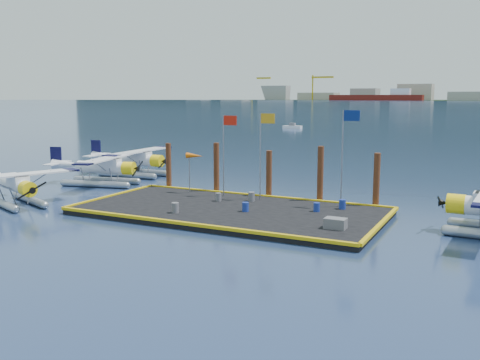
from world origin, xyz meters
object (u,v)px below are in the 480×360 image
(piling_3, at_px, (320,176))
(seaplane_a, at_px, (17,187))
(drum_3, at_px, (175,208))
(flagpole_red, at_px, (226,143))
(drum_5, at_px, (251,197))
(flagpole_yellow, at_px, (263,143))
(windsock, at_px, (194,157))
(drum_2, at_px, (317,207))
(piling_0, at_px, (169,167))
(drum_4, at_px, (342,204))
(seaplane_c, at_px, (136,161))
(piling_4, at_px, (376,182))
(flagpole_blue, at_px, (345,144))
(piling_1, at_px, (216,169))
(piling_2, at_px, (269,176))
(drum_0, at_px, (218,197))
(seaplane_b, at_px, (104,169))
(drum_1, at_px, (245,207))
(crate, at_px, (335,223))

(piling_3, bearing_deg, seaplane_a, -153.36)
(drum_3, height_order, flagpole_red, flagpole_red)
(seaplane_a, xyz_separation_m, drum_5, (15.24, 7.21, -0.63))
(flagpole_yellow, bearing_deg, piling_3, 22.85)
(windsock, bearing_deg, drum_3, -68.94)
(drum_2, bearing_deg, piling_0, 164.87)
(drum_4, bearing_deg, flagpole_yellow, 173.63)
(seaplane_c, relative_size, piling_4, 2.40)
(flagpole_blue, height_order, piling_1, flagpole_blue)
(piling_2, height_order, piling_4, piling_4)
(flagpole_red, height_order, piling_1, flagpole_red)
(seaplane_a, xyz_separation_m, drum_3, (12.51, 1.54, -0.62))
(drum_0, bearing_deg, flagpole_red, 102.31)
(drum_5, bearing_deg, seaplane_b, 171.09)
(piling_2, relative_size, piling_4, 0.95)
(piling_3, bearing_deg, drum_2, -74.88)
(seaplane_b, relative_size, seaplane_c, 0.98)
(piling_4, bearing_deg, piling_3, 180.00)
(flagpole_red, distance_m, piling_3, 7.33)
(piling_1, bearing_deg, drum_1, -47.37)
(flagpole_yellow, distance_m, flagpole_blue, 6.00)
(seaplane_a, xyz_separation_m, piling_0, (6.48, 9.77, 0.64))
(piling_3, bearing_deg, drum_1, -118.04)
(flagpole_blue, bearing_deg, piling_3, 143.93)
(seaplane_a, relative_size, drum_1, 14.17)
(flagpole_yellow, bearing_deg, piling_4, 11.60)
(seaplane_b, height_order, piling_3, piling_3)
(drum_1, relative_size, drum_4, 0.96)
(seaplane_c, distance_m, piling_3, 21.18)
(drum_3, distance_m, piling_0, 10.28)
(drum_3, xyz_separation_m, piling_0, (-6.03, 8.23, 1.27))
(drum_5, distance_m, flagpole_blue, 7.62)
(flagpole_red, distance_m, windsock, 2.97)
(seaplane_a, xyz_separation_m, drum_1, (16.36, 3.92, -0.65))
(drum_0, distance_m, flagpole_yellow, 5.01)
(seaplane_b, distance_m, drum_2, 21.04)
(seaplane_c, relative_size, piling_3, 2.23)
(piling_2, bearing_deg, drum_4, -19.90)
(seaplane_a, xyz_separation_m, piling_2, (15.48, 9.77, 0.54))
(windsock, distance_m, piling_4, 13.68)
(drum_3, xyz_separation_m, flagpole_red, (0.18, 6.63, 3.66))
(drum_0, relative_size, crate, 0.49)
(seaplane_b, xyz_separation_m, drum_2, (20.71, -3.65, -0.76))
(drum_5, xyz_separation_m, piling_3, (4.24, 2.57, 1.42))
(drum_0, xyz_separation_m, flagpole_red, (-0.44, 2.00, 3.70))
(flagpole_blue, bearing_deg, piling_1, 171.49)
(seaplane_c, distance_m, drum_1, 20.70)
(drum_3, xyz_separation_m, piling_1, (-1.53, 8.23, 1.37))
(flagpole_yellow, height_order, flagpole_blue, flagpole_blue)
(seaplane_b, height_order, seaplane_c, seaplane_c)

